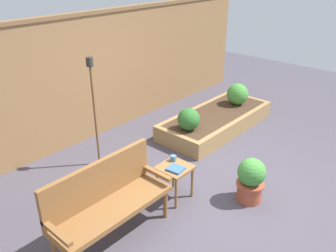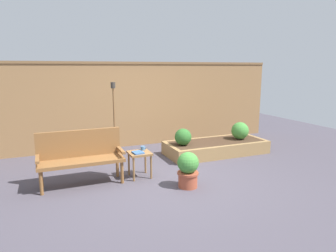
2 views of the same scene
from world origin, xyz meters
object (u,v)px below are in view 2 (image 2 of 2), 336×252
Objects in this scene: side_table at (140,156)px; cup_on_table at (143,148)px; shrub_near_bench at (183,137)px; tiki_torch at (114,107)px; potted_boxwood at (188,169)px; garden_bench at (80,153)px; book_on_table at (138,153)px; shrub_far_corner at (240,131)px.

side_table is 0.19m from cup_on_table.
cup_on_table is 0.30× the size of shrub_near_bench.
tiki_torch is (-0.14, 1.43, 0.77)m from side_table.
shrub_near_bench is (0.64, 1.55, 0.17)m from potted_boxwood.
cup_on_table is (1.14, 0.01, -0.03)m from garden_bench.
side_table is (1.04, -0.10, -0.15)m from garden_bench.
garden_bench is 2.40m from shrub_near_bench.
book_on_table is at bearing -8.90° from garden_bench.
tiki_torch is at bearing 154.91° from shrub_near_bench.
garden_bench is 3.81× the size of shrub_near_bench.
potted_boxwood is 2.67m from shrub_far_corner.
shrub_near_bench is at bearing 16.45° from garden_bench.
tiki_torch is at bearing 95.71° from side_table.
garden_bench is at bearing -179.34° from cup_on_table.
garden_bench is at bearing -124.00° from tiki_torch.
cup_on_table is 0.23m from book_on_table.
cup_on_table is 0.07× the size of tiki_torch.
side_table is 1.48m from shrub_near_bench.
cup_on_table is 0.18× the size of potted_boxwood.
shrub_far_corner is (2.68, 0.67, -0.01)m from cup_on_table.
potted_boxwood is 2.48m from tiki_torch.
side_table is at bearing -84.29° from tiki_torch.
shrub_far_corner is (2.17, 1.55, 0.19)m from potted_boxwood.
shrub_near_bench is 1.53m from shrub_far_corner.
shrub_near_bench is at bearing 180.00° from shrub_far_corner.
book_on_table is (0.99, -0.16, -0.05)m from garden_bench.
potted_boxwood reaches higher than side_table.
book_on_table is 0.52× the size of shrub_near_bench.
shrub_near_bench reaches higher than side_table.
tiki_torch reaches higher than shrub_near_bench.
shrub_far_corner is at bearing 0.00° from shrub_near_bench.
shrub_near_bench is (1.26, 0.78, 0.09)m from side_table.
shrub_far_corner is (2.78, 0.78, 0.11)m from side_table.
side_table is 4.29× the size of cup_on_table.
shrub_near_bench is 0.22× the size of tiki_torch.
shrub_far_corner is (3.83, 0.68, -0.04)m from garden_bench.
book_on_table is (-0.05, -0.06, 0.10)m from side_table.
tiki_torch reaches higher than cup_on_table.
tiki_torch is at bearing 56.00° from garden_bench.
side_table is 1.63m from tiki_torch.
potted_boxwood is at bearing -27.82° from garden_bench.
shrub_far_corner is at bearing 9.06° from book_on_table.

